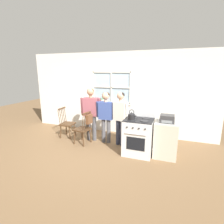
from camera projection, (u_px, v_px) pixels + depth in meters
ground_plane at (100, 148)px, 4.88m from camera, size 16.00×16.00×0.00m
wall_back at (116, 94)px, 5.85m from camera, size 6.40×0.16×2.70m
chair_by_window at (83, 129)px, 5.08m from camera, size 0.46×0.48×0.96m
chair_near_wall at (67, 124)px, 5.60m from camera, size 0.43×0.45×0.96m
person_elderly_left at (91, 109)px, 5.21m from camera, size 0.62×0.30×1.60m
person_teen_center at (106, 112)px, 5.04m from camera, size 0.56×0.24×1.51m
person_adult_right at (120, 114)px, 4.86m from camera, size 0.53×0.29×1.53m
stove at (138, 136)px, 4.44m from camera, size 0.71×0.68×1.08m
kettle at (132, 116)px, 4.25m from camera, size 0.21×0.17×0.25m
potted_plant at (102, 100)px, 5.98m from camera, size 0.13×0.13×0.30m
handbag at (89, 119)px, 4.89m from camera, size 0.21×0.23×0.31m
side_counter at (166, 140)px, 4.28m from camera, size 0.55×0.50×0.90m
stereo at (167, 119)px, 4.14m from camera, size 0.34×0.29×0.18m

